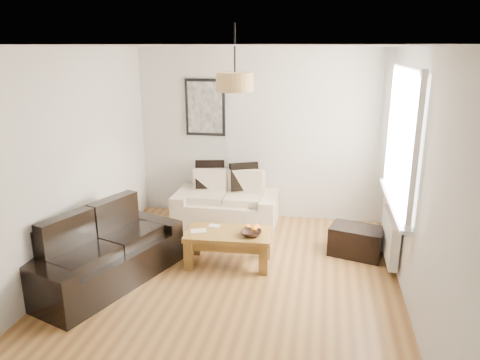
% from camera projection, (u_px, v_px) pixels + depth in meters
% --- Properties ---
extents(floor, '(4.50, 4.50, 0.00)m').
position_uv_depth(floor, '(230.00, 282.00, 5.20)').
color(floor, brown).
rests_on(floor, ground).
extents(ceiling, '(3.80, 4.50, 0.00)m').
position_uv_depth(ceiling, '(229.00, 46.00, 4.47)').
color(ceiling, white).
rests_on(ceiling, floor).
extents(wall_back, '(3.80, 0.04, 2.60)m').
position_uv_depth(wall_back, '(260.00, 135.00, 6.96)').
color(wall_back, silver).
rests_on(wall_back, floor).
extents(wall_front, '(3.80, 0.04, 2.60)m').
position_uv_depth(wall_front, '(152.00, 271.00, 2.72)').
color(wall_front, silver).
rests_on(wall_front, floor).
extents(wall_left, '(0.04, 4.50, 2.60)m').
position_uv_depth(wall_left, '(67.00, 165.00, 5.18)').
color(wall_left, silver).
rests_on(wall_left, floor).
extents(wall_right, '(0.04, 4.50, 2.60)m').
position_uv_depth(wall_right, '(417.00, 182.00, 4.50)').
color(wall_right, silver).
rests_on(wall_right, floor).
extents(window_bay, '(0.14, 1.90, 1.60)m').
position_uv_depth(window_bay, '(403.00, 137.00, 5.18)').
color(window_bay, white).
rests_on(window_bay, wall_right).
extents(radiator, '(0.10, 0.90, 0.52)m').
position_uv_depth(radiator, '(390.00, 236.00, 5.53)').
color(radiator, white).
rests_on(radiator, wall_right).
extents(poster, '(0.62, 0.04, 0.87)m').
position_uv_depth(poster, '(205.00, 107.00, 6.97)').
color(poster, black).
rests_on(poster, wall_back).
extents(pendant_shade, '(0.40, 0.40, 0.20)m').
position_uv_depth(pendant_shade, '(235.00, 82.00, 4.86)').
color(pendant_shade, tan).
rests_on(pendant_shade, ceiling).
extents(loveseat_cream, '(1.53, 0.84, 0.76)m').
position_uv_depth(loveseat_cream, '(226.00, 200.00, 6.85)').
color(loveseat_cream, '#BBB196').
rests_on(loveseat_cream, floor).
extents(sofa_leather, '(1.45, 2.01, 0.79)m').
position_uv_depth(sofa_leather, '(103.00, 249.00, 5.15)').
color(sofa_leather, black).
rests_on(sofa_leather, floor).
extents(coffee_table, '(1.06, 0.62, 0.42)m').
position_uv_depth(coffee_table, '(228.00, 248.00, 5.60)').
color(coffee_table, brown).
rests_on(coffee_table, floor).
extents(ottoman, '(0.75, 0.58, 0.38)m').
position_uv_depth(ottoman, '(357.00, 241.00, 5.85)').
color(ottoman, black).
rests_on(ottoman, floor).
extents(cushion_left, '(0.46, 0.22, 0.44)m').
position_uv_depth(cushion_left, '(210.00, 174.00, 6.99)').
color(cushion_left, black).
rests_on(cushion_left, loveseat_cream).
extents(cushion_right, '(0.44, 0.30, 0.43)m').
position_uv_depth(cushion_right, '(244.00, 177.00, 6.89)').
color(cushion_right, black).
rests_on(cushion_right, loveseat_cream).
extents(fruit_bowl, '(0.26, 0.26, 0.06)m').
position_uv_depth(fruit_bowl, '(252.00, 233.00, 5.42)').
color(fruit_bowl, black).
rests_on(fruit_bowl, coffee_table).
extents(orange_a, '(0.10, 0.10, 0.08)m').
position_uv_depth(orange_a, '(254.00, 229.00, 5.53)').
color(orange_a, orange).
rests_on(orange_a, fruit_bowl).
extents(orange_b, '(0.09, 0.09, 0.09)m').
position_uv_depth(orange_b, '(256.00, 227.00, 5.59)').
color(orange_b, orange).
rests_on(orange_b, fruit_bowl).
extents(orange_c, '(0.10, 0.10, 0.09)m').
position_uv_depth(orange_c, '(247.00, 227.00, 5.58)').
color(orange_c, orange).
rests_on(orange_c, fruit_bowl).
extents(papers, '(0.22, 0.19, 0.01)m').
position_uv_depth(papers, '(199.00, 231.00, 5.57)').
color(papers, silver).
rests_on(papers, coffee_table).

